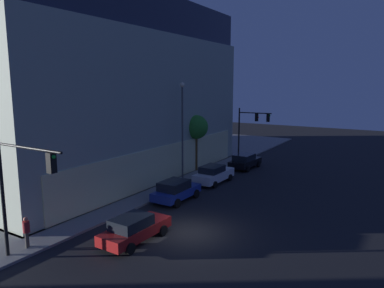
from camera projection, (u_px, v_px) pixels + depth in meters
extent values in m
plane|color=black|center=(190.00, 232.00, 21.43)|extent=(120.00, 120.00, 0.00)
cube|color=#4C4C51|center=(53.00, 163.00, 40.33)|extent=(28.42, 31.89, 0.15)
cube|color=#F2EEAC|center=(164.00, 163.00, 32.03)|extent=(25.22, 0.60, 3.30)
cube|color=#A1AD9C|center=(49.00, 104.00, 39.25)|extent=(28.02, 31.49, 13.10)
cube|color=#262B40|center=(44.00, 26.00, 37.90)|extent=(27.46, 30.86, 3.38)
cylinder|color=black|center=(3.00, 196.00, 17.73)|extent=(0.18, 0.18, 6.26)
cylinder|color=black|center=(27.00, 148.00, 16.08)|extent=(0.14, 4.69, 0.12)
cube|color=black|center=(51.00, 163.00, 15.30)|extent=(0.32, 0.32, 0.90)
sphere|color=green|center=(54.00, 157.00, 15.17)|extent=(0.18, 0.18, 0.18)
cylinder|color=black|center=(239.00, 133.00, 42.45)|extent=(0.18, 0.18, 5.94)
cylinder|color=black|center=(255.00, 113.00, 41.12)|extent=(0.30, 3.89, 0.12)
cube|color=black|center=(257.00, 117.00, 41.11)|extent=(0.33, 0.33, 0.90)
sphere|color=red|center=(258.00, 117.00, 41.03)|extent=(0.18, 0.18, 0.18)
cube|color=black|center=(268.00, 118.00, 40.47)|extent=(0.33, 0.33, 0.90)
sphere|color=green|center=(270.00, 116.00, 40.33)|extent=(0.18, 0.18, 0.18)
cylinder|color=#4E4E4E|center=(182.00, 134.00, 32.19)|extent=(0.16, 0.16, 8.49)
sphere|color=#F9EFC6|center=(182.00, 85.00, 31.47)|extent=(0.44, 0.44, 0.44)
cylinder|color=brown|center=(196.00, 153.00, 36.23)|extent=(0.30, 0.30, 3.48)
sphere|color=#2D8228|center=(196.00, 127.00, 35.79)|extent=(2.41, 2.41, 2.41)
cylinder|color=#4C473D|center=(27.00, 240.00, 18.96)|extent=(0.14, 0.14, 0.85)
cylinder|color=#4C473D|center=(28.00, 239.00, 19.13)|extent=(0.14, 0.14, 0.85)
cylinder|color=maroon|center=(26.00, 227.00, 18.93)|extent=(0.36, 0.36, 0.61)
sphere|color=#C66A54|center=(26.00, 219.00, 18.86)|extent=(0.24, 0.24, 0.24)
cube|color=maroon|center=(136.00, 230.00, 20.17)|extent=(4.58, 1.81, 0.61)
cube|color=black|center=(131.00, 222.00, 19.79)|extent=(2.29, 1.59, 0.61)
cube|color=#F9F4CC|center=(153.00, 217.00, 22.28)|extent=(0.12, 0.20, 0.12)
cube|color=#F9F4CC|center=(166.00, 220.00, 21.74)|extent=(0.12, 0.20, 0.12)
cylinder|color=black|center=(141.00, 224.00, 21.84)|extent=(0.63, 0.25, 0.62)
cylinder|color=black|center=(163.00, 230.00, 20.93)|extent=(0.63, 0.25, 0.62)
cylinder|color=black|center=(107.00, 241.00, 19.51)|extent=(0.63, 0.25, 0.62)
cylinder|color=black|center=(130.00, 249.00, 18.59)|extent=(0.63, 0.25, 0.62)
cube|color=navy|center=(177.00, 192.00, 27.24)|extent=(4.32, 1.87, 0.62)
cube|color=black|center=(174.00, 185.00, 26.86)|extent=(2.28, 1.68, 0.66)
cube|color=#F9F4CC|center=(185.00, 185.00, 29.30)|extent=(0.12, 0.20, 0.12)
cube|color=#F9F4CC|center=(197.00, 187.00, 28.72)|extent=(0.12, 0.20, 0.12)
cylinder|color=black|center=(176.00, 190.00, 28.90)|extent=(0.67, 0.24, 0.67)
cylinder|color=black|center=(196.00, 194.00, 27.93)|extent=(0.67, 0.24, 0.67)
cylinder|color=black|center=(156.00, 199.00, 26.64)|extent=(0.67, 0.24, 0.67)
cylinder|color=black|center=(177.00, 203.00, 25.68)|extent=(0.67, 0.24, 0.67)
cube|color=silver|center=(214.00, 175.00, 32.18)|extent=(4.70, 1.90, 0.76)
cube|color=black|center=(212.00, 169.00, 31.78)|extent=(2.23, 1.66, 0.57)
cube|color=#F9F4CC|center=(221.00, 170.00, 34.36)|extent=(0.12, 0.20, 0.12)
cube|color=#F9F4CC|center=(231.00, 171.00, 33.79)|extent=(0.12, 0.20, 0.12)
cylinder|color=black|center=(213.00, 175.00, 33.92)|extent=(0.61, 0.25, 0.61)
cylinder|color=black|center=(230.00, 177.00, 32.96)|extent=(0.61, 0.25, 0.61)
cylinder|color=black|center=(197.00, 182.00, 31.53)|extent=(0.61, 0.25, 0.61)
cylinder|color=black|center=(215.00, 185.00, 30.57)|extent=(0.61, 0.25, 0.61)
cube|color=black|center=(245.00, 162.00, 37.84)|extent=(4.51, 2.05, 0.65)
cube|color=black|center=(244.00, 157.00, 37.46)|extent=(2.37, 1.78, 0.61)
cube|color=#F9F4CC|center=(249.00, 158.00, 39.92)|extent=(0.13, 0.20, 0.12)
cube|color=#F9F4CC|center=(258.00, 159.00, 39.30)|extent=(0.13, 0.20, 0.12)
cylinder|color=black|center=(243.00, 162.00, 39.53)|extent=(0.63, 0.27, 0.62)
cylinder|color=black|center=(259.00, 164.00, 38.50)|extent=(0.63, 0.27, 0.62)
cylinder|color=black|center=(231.00, 167.00, 37.28)|extent=(0.63, 0.27, 0.62)
cylinder|color=black|center=(248.00, 169.00, 36.25)|extent=(0.63, 0.27, 0.62)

